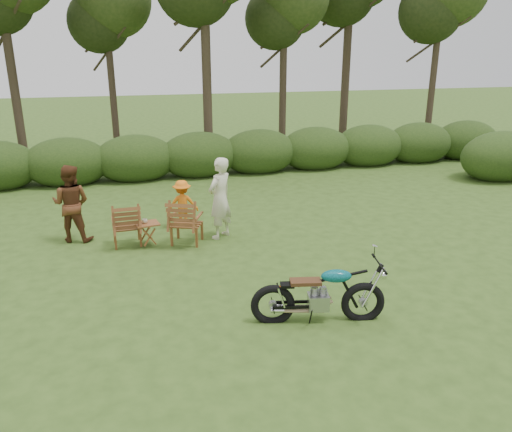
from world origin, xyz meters
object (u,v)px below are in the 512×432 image
object	(u,v)px
motorcycle	(317,320)
lawn_chair_left	(128,245)
adult_a	(221,237)
cup	(145,221)
lawn_chair_right	(187,243)
side_table	(148,234)
child	(184,227)
adult_b	(76,240)

from	to	relation	value
motorcycle	lawn_chair_left	xyz separation A→B (m)	(-2.63, 3.91, 0.00)
motorcycle	adult_a	world-z (taller)	adult_a
cup	lawn_chair_left	bearing A→B (deg)	154.93
lawn_chair_right	side_table	bearing A→B (deg)	21.12
motorcycle	child	bearing A→B (deg)	118.79
adult_b	lawn_chair_left	bearing A→B (deg)	170.29
side_table	cup	world-z (taller)	cup
lawn_chair_left	adult_b	distance (m)	1.21
lawn_chair_right	adult_b	distance (m)	2.41
cup	adult_a	xyz separation A→B (m)	(1.59, 0.08, -0.54)
lawn_chair_right	side_table	world-z (taller)	side_table
lawn_chair_right	adult_b	size ratio (longest dim) A/B	0.60
lawn_chair_right	adult_b	xyz separation A→B (m)	(-2.28, 0.80, 0.00)
motorcycle	adult_a	distance (m)	3.88
side_table	adult_a	xyz separation A→B (m)	(1.54, 0.10, -0.25)
lawn_chair_right	lawn_chair_left	distance (m)	1.23
adult_a	child	xyz separation A→B (m)	(-0.69, 0.85, 0.00)
lawn_chair_right	child	xyz separation A→B (m)	(0.05, 0.98, 0.00)
adult_b	adult_a	bearing A→B (deg)	-173.88
lawn_chair_right	lawn_chair_left	bearing A→B (deg)	13.48
lawn_chair_right	child	size ratio (longest dim) A/B	0.88
lawn_chair_left	cup	xyz separation A→B (m)	(0.37, -0.17, 0.54)
lawn_chair_left	adult_b	size ratio (longest dim) A/B	0.56
side_table	lawn_chair_left	bearing A→B (deg)	155.73
child	side_table	bearing A→B (deg)	51.57
side_table	child	world-z (taller)	child
lawn_chair_left	child	xyz separation A→B (m)	(1.26, 0.76, 0.00)
side_table	cup	size ratio (longest dim) A/B	4.57
lawn_chair_left	side_table	bearing A→B (deg)	153.43
side_table	cup	distance (m)	0.30
child	motorcycle	bearing A→B (deg)	110.01
lawn_chair_right	cup	size ratio (longest dim) A/B	8.93
motorcycle	adult_b	size ratio (longest dim) A/B	1.16
lawn_chair_right	child	world-z (taller)	child
motorcycle	side_table	distance (m)	4.34
adult_a	adult_b	distance (m)	3.09
side_table	adult_a	size ratio (longest dim) A/B	0.28
motorcycle	side_table	bearing A→B (deg)	133.24
adult_b	cup	bearing A→B (deg)	171.06
child	lawn_chair_left	bearing A→B (deg)	34.72
side_table	cup	xyz separation A→B (m)	(-0.04, 0.01, 0.29)
adult_b	lawn_chair_right	bearing A→B (deg)	179.16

